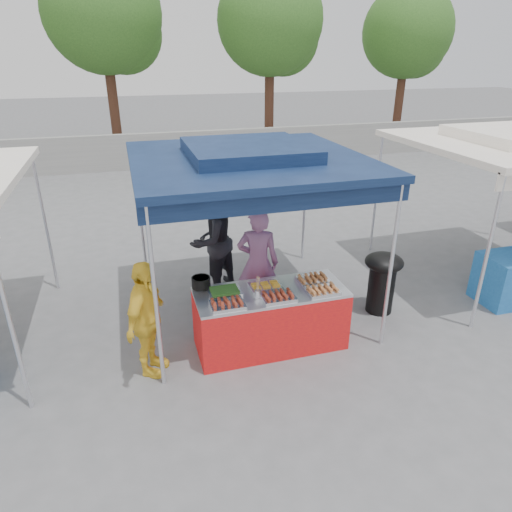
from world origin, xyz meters
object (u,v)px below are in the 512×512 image
object	(u,v)px
helper_man	(211,240)
customer_person	(147,320)
wok_burner	(382,278)
vendor_woman	(258,263)
cooking_pot	(201,282)
vendor_table	(270,318)

from	to	relation	value
helper_man	customer_person	size ratio (longest dim) A/B	1.20
helper_man	customer_person	xyz separation A→B (m)	(-1.17, -1.91, -0.15)
wok_burner	vendor_woman	distance (m)	1.92
helper_man	wok_burner	bearing A→B (deg)	110.81
wok_burner	vendor_woman	world-z (taller)	vendor_woman
vendor_woman	cooking_pot	bearing A→B (deg)	48.57
vendor_table	wok_burner	world-z (taller)	wok_burner
wok_burner	customer_person	distance (m)	3.59
cooking_pot	customer_person	world-z (taller)	customer_person
wok_burner	cooking_pot	bearing A→B (deg)	158.87
cooking_pot	wok_burner	size ratio (longest dim) A/B	0.26
vendor_woman	customer_person	world-z (taller)	vendor_woman
helper_man	customer_person	bearing A→B (deg)	19.43
cooking_pot	vendor_woman	distance (m)	1.08
vendor_table	customer_person	distance (m)	1.66
customer_person	cooking_pot	bearing A→B (deg)	-29.79
wok_burner	customer_person	xyz separation A→B (m)	(-3.54, -0.53, 0.19)
vendor_table	cooking_pot	world-z (taller)	cooking_pot
cooking_pot	helper_man	xyz separation A→B (m)	(0.41, 1.43, -0.01)
vendor_woman	customer_person	distance (m)	1.97
cooking_pot	helper_man	bearing A→B (deg)	73.82
vendor_table	customer_person	size ratio (longest dim) A/B	1.31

